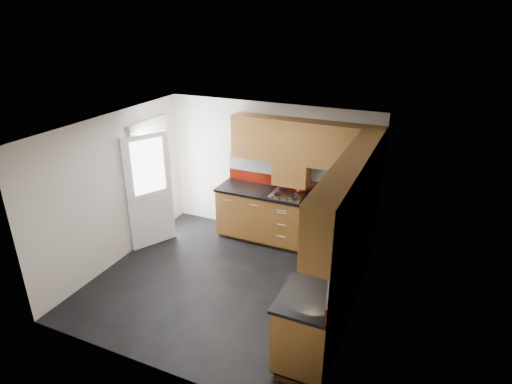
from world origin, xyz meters
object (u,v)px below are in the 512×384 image
at_px(gas_hob, 288,195).
at_px(utensil_pot, 299,187).
at_px(food_processor, 342,237).
at_px(toaster, 334,193).

distance_m(gas_hob, utensil_pot, 0.25).
distance_m(utensil_pot, food_processor, 1.81).
xyz_separation_m(gas_hob, utensil_pot, (0.13, 0.20, 0.08)).
bearing_deg(utensil_pot, toaster, -1.04).
xyz_separation_m(utensil_pot, toaster, (0.60, -0.01, 0.00)).
height_order(toaster, food_processor, food_processor).
distance_m(toaster, food_processor, 1.52).
bearing_deg(food_processor, toaster, 108.43).
bearing_deg(toaster, gas_hob, -165.71).
bearing_deg(utensil_pot, gas_hob, -123.89).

